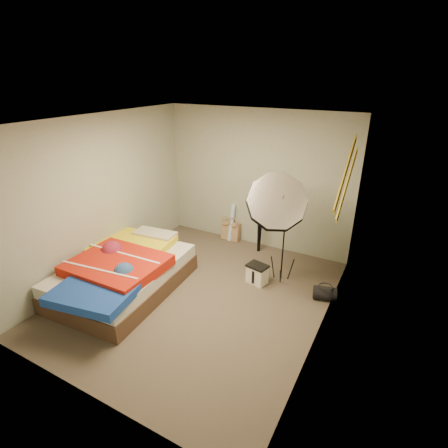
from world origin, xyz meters
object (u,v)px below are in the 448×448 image
Objects in this scene: photo_umbrella at (276,203)px; camera_tripod at (260,216)px; wrapping_roll at (232,223)px; camera_case at (257,275)px; duffel_bag at (325,293)px; tote_bag at (231,231)px; bed at (123,272)px.

camera_tripod is at bearing 124.65° from photo_umbrella.
wrapping_roll is at bearing 140.22° from photo_umbrella.
wrapping_roll is 0.39× the size of photo_umbrella.
photo_umbrella is at bearing 44.94° from camera_case.
duffel_bag is at bearing -27.69° from wrapping_roll.
tote_bag reaches higher than duffel_bag.
tote_bag is at bearing 165.19° from camera_tripod.
duffel_bag is at bearing -3.79° from photo_umbrella.
wrapping_roll is 2.24× the size of duffel_bag.
duffel_bag is 2.98m from bed.
bed is at bearing -105.58° from wrapping_roll.
camera_case is 0.24× the size of camera_tripod.
tote_bag is 0.30× the size of camera_tripod.
duffel_bag is (2.11, -1.10, -0.08)m from tote_bag.
wrapping_roll is at bearing 164.84° from camera_tripod.
camera_case is 0.16× the size of photo_umbrella.
bed is 1.85× the size of camera_tripod.
wrapping_roll is 1.89m from photo_umbrella.
wrapping_roll is 2.38m from bed.
camera_tripod is at bearing -13.11° from tote_bag.
camera_tripod is at bearing 124.41° from camera_case.
wrapping_roll reaches higher than tote_bag.
bed reaches higher than camera_case.
tote_bag is 2.00m from photo_umbrella.
camera_case is at bearing -67.95° from camera_tripod.
wrapping_roll is 1.59m from camera_case.
duffel_bag is (2.09, -1.10, -0.26)m from wrapping_roll.
camera_tripod is at bearing 58.57° from bed.
camera_case reaches higher than duffel_bag.
wrapping_roll is 2.50× the size of camera_case.
tote_bag is at bearing 74.80° from bed.
camera_tripod is (-1.44, 0.92, 0.61)m from duffel_bag.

